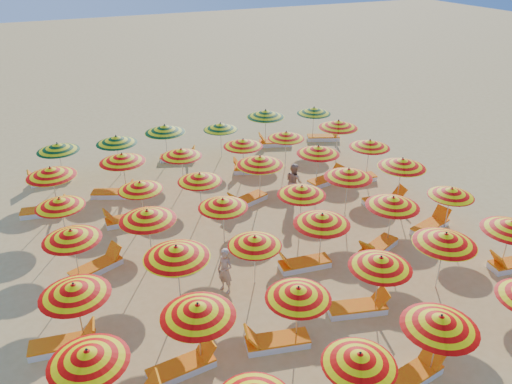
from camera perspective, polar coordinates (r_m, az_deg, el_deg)
ground at (r=18.34m, az=0.65°, el=-5.10°), size 120.00×120.00×0.00m
umbrella_2 at (r=11.69m, az=11.76°, el=-18.18°), size 2.08×2.08×1.79m
umbrella_3 at (r=12.86m, az=20.34°, el=-13.74°), size 2.16×2.16×1.95m
umbrella_6 at (r=11.96m, az=-18.68°, el=-17.36°), size 1.96×1.96×1.90m
umbrella_7 at (r=12.45m, az=-6.66°, el=-13.26°), size 2.21×2.21×1.99m
umbrella_8 at (r=13.13m, az=4.86°, el=-11.40°), size 2.03×2.03×1.84m
umbrella_9 at (r=14.50m, az=14.05°, el=-7.78°), size 2.28×2.28×1.91m
umbrella_10 at (r=15.93m, az=20.82°, el=-4.99°), size 2.49×2.49×2.02m
umbrella_11 at (r=17.60m, az=27.19°, el=-3.45°), size 2.43×2.43×1.95m
umbrella_12 at (r=13.85m, az=-20.06°, el=-10.45°), size 2.02×2.02×1.95m
umbrella_13 at (r=14.43m, az=-9.08°, el=-6.77°), size 2.41×2.41×2.06m
umbrella_14 at (r=15.20m, az=-0.14°, el=-5.63°), size 1.97×1.97×1.77m
umbrella_15 at (r=16.14m, az=7.55°, el=-3.07°), size 2.09×2.09×1.96m
umbrella_16 at (r=17.66m, az=15.38°, el=-1.07°), size 2.32×2.32×1.96m
umbrella_17 at (r=19.38m, az=21.42°, el=-0.01°), size 2.16×2.16×1.76m
umbrella_18 at (r=16.28m, az=-20.36°, el=-4.61°), size 2.12×2.12×1.91m
umbrella_19 at (r=16.54m, az=-12.30°, el=-2.60°), size 2.45×2.45×1.99m
umbrella_20 at (r=17.18m, az=-3.80°, el=-1.27°), size 2.18×2.18×1.85m
umbrella_21 at (r=17.98m, az=5.24°, el=0.17°), size 2.18×2.18×1.89m
umbrella_22 at (r=19.36m, az=10.53°, el=2.12°), size 2.48×2.48×1.98m
umbrella_23 at (r=20.64m, az=16.37°, el=3.20°), size 2.54×2.54×2.04m
umbrella_24 at (r=18.56m, az=-21.52°, el=-1.12°), size 2.12×2.12×1.80m
umbrella_25 at (r=18.97m, az=-13.11°, el=0.69°), size 2.03×2.03×1.78m
umbrella_26 at (r=19.16m, az=-6.46°, el=1.67°), size 2.21×2.21×1.82m
umbrella_27 at (r=20.00m, az=0.46°, el=3.61°), size 2.36×2.36×2.05m
umbrella_28 at (r=21.41m, az=7.13°, el=4.79°), size 2.39×2.39×1.95m
umbrella_29 at (r=22.59m, az=12.86°, el=5.40°), size 2.27×2.27×1.91m
umbrella_30 at (r=20.64m, az=-22.40°, el=2.13°), size 2.11×2.11×2.01m
umbrella_31 at (r=21.07m, az=-15.05°, el=3.79°), size 2.49×2.49×2.01m
umbrella_32 at (r=21.44m, az=-8.53°, el=4.48°), size 2.30×2.30×1.86m
umbrella_33 at (r=22.22m, az=-1.49°, el=5.65°), size 1.85×1.85×1.87m
umbrella_34 at (r=23.30m, az=3.46°, el=6.50°), size 2.09×2.09×1.81m
umbrella_35 at (r=24.42m, az=9.38°, el=7.67°), size 2.12×2.12×2.04m
umbrella_36 at (r=23.28m, az=-21.72°, el=4.79°), size 2.27×2.27×1.92m
umbrella_37 at (r=23.28m, az=-15.67°, el=5.78°), size 2.32×2.32×1.93m
umbrella_38 at (r=23.92m, az=-10.38°, el=7.12°), size 2.38×2.38×2.02m
umbrella_39 at (r=24.51m, az=-4.08°, el=7.49°), size 2.15×2.15×1.79m
umbrella_40 at (r=25.60m, az=1.11°, el=8.96°), size 2.36×2.36×2.05m
umbrella_41 at (r=26.70m, az=6.64°, el=9.24°), size 1.94×1.94×1.89m
lounger_0 at (r=13.64m, az=17.50°, el=-19.39°), size 1.80×0.84×0.69m
lounger_2 at (r=13.41m, az=-8.34°, el=-19.15°), size 1.78×0.74×0.69m
lounger_3 at (r=13.90m, az=2.28°, el=-16.72°), size 1.82×0.95×0.69m
lounger_4 at (r=15.21m, az=11.62°, el=-12.81°), size 1.82×1.00×0.69m
lounger_6 at (r=14.73m, az=-21.02°, el=-15.94°), size 1.80×0.83×0.69m
lounger_7 at (r=16.73m, az=5.43°, el=-8.16°), size 1.79×0.79×0.69m
lounger_8 at (r=17.96m, az=13.72°, el=-6.18°), size 1.82×1.18×0.69m
lounger_9 at (r=19.81m, az=19.32°, el=-3.65°), size 1.82×1.01×0.69m
lounger_10 at (r=17.32m, az=-17.68°, el=-8.13°), size 1.82×1.19×0.69m
lounger_11 at (r=21.13m, az=14.49°, el=-0.92°), size 1.80×0.83×0.69m
lounger_12 at (r=19.73m, az=-14.51°, el=-3.05°), size 1.74×0.60×0.69m
lounger_13 at (r=20.47m, az=-1.03°, el=-0.94°), size 1.83×1.10×0.69m
lounger_14 at (r=22.42m, az=8.07°, el=1.41°), size 1.81×0.88×0.69m
lounger_15 at (r=22.79m, az=11.37°, el=1.57°), size 1.79×0.80×0.69m
lounger_16 at (r=21.36m, az=-22.98°, el=-2.02°), size 1.81×0.89×0.69m
lounger_17 at (r=21.85m, az=-15.94°, el=-0.15°), size 1.82×1.22×0.69m
lounger_18 at (r=23.21m, az=-0.54°, el=2.61°), size 1.82×1.21×0.69m
lounger_19 at (r=24.07m, az=-22.55°, el=1.34°), size 1.75×0.63×0.69m
lounger_20 at (r=24.78m, az=-8.84°, el=3.92°), size 1.83×1.14×0.69m
lounger_21 at (r=26.32m, az=2.13°, el=5.64°), size 1.83×1.12×0.69m
lounger_22 at (r=27.31m, az=7.79°, el=6.22°), size 1.82×1.20×0.69m
beachgoer_b at (r=20.63m, az=4.35°, el=1.22°), size 0.68×0.83×1.59m
beachgoer_a at (r=15.36m, az=-3.56°, el=-8.95°), size 0.57×0.65×1.50m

